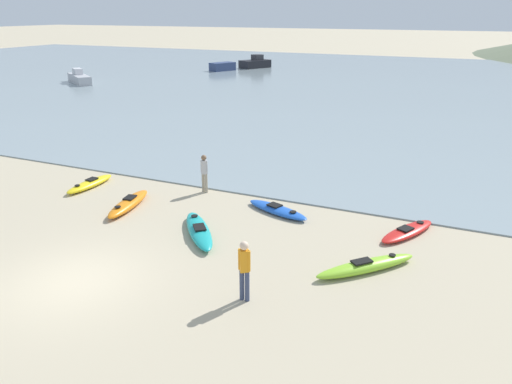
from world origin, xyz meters
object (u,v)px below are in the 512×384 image
(kayak_on_sand_4, at_px, (90,184))
(moored_boat_0, at_px, (79,78))
(kayak_on_sand_5, at_px, (128,203))
(moored_boat_2, at_px, (222,67))
(person_near_foreground, at_px, (244,267))
(person_near_waterline, at_px, (204,171))
(kayak_on_sand_1, at_px, (366,266))
(kayak_on_sand_3, at_px, (277,210))
(kayak_on_sand_0, at_px, (407,231))
(moored_boat_1, at_px, (255,63))
(kayak_on_sand_2, at_px, (199,230))

(kayak_on_sand_4, relative_size, moored_boat_0, 0.55)
(kayak_on_sand_5, bearing_deg, moored_boat_2, 113.50)
(person_near_foreground, height_order, person_near_waterline, person_near_foreground)
(kayak_on_sand_1, xyz_separation_m, person_near_waterline, (-7.85, 4.01, 0.78))
(kayak_on_sand_1, xyz_separation_m, moored_boat_0, (-36.73, 27.67, 0.41))
(kayak_on_sand_1, relative_size, moored_boat_0, 0.59)
(kayak_on_sand_3, bearing_deg, kayak_on_sand_5, -160.71)
(kayak_on_sand_0, height_order, moored_boat_1, moored_boat_1)
(moored_boat_2, bearing_deg, person_near_foreground, -61.33)
(kayak_on_sand_1, relative_size, moored_boat_2, 0.83)
(kayak_on_sand_0, height_order, person_near_waterline, person_near_waterline)
(kayak_on_sand_1, distance_m, person_near_foreground, 4.02)
(kayak_on_sand_0, distance_m, person_near_waterline, 8.66)
(kayak_on_sand_0, distance_m, kayak_on_sand_5, 10.62)
(person_near_foreground, bearing_deg, moored_boat_0, 138.10)
(kayak_on_sand_0, xyz_separation_m, moored_boat_2, (-29.12, 40.99, 0.44))
(moored_boat_2, bearing_deg, moored_boat_0, -116.84)
(kayak_on_sand_4, bearing_deg, kayak_on_sand_5, -22.53)
(kayak_on_sand_1, relative_size, kayak_on_sand_4, 1.07)
(kayak_on_sand_1, relative_size, person_near_foreground, 1.68)
(person_near_foreground, relative_size, moored_boat_0, 0.35)
(kayak_on_sand_0, xyz_separation_m, kayak_on_sand_1, (-0.73, -3.18, 0.05))
(person_near_foreground, bearing_deg, kayak_on_sand_3, 104.01)
(moored_boat_2, bearing_deg, kayak_on_sand_4, -69.51)
(moored_boat_1, bearing_deg, kayak_on_sand_0, -59.75)
(kayak_on_sand_5, bearing_deg, person_near_waterline, 56.73)
(kayak_on_sand_5, xyz_separation_m, person_near_waterline, (1.85, 2.82, 0.77))
(moored_boat_2, bearing_deg, kayak_on_sand_1, -57.27)
(person_near_waterline, bearing_deg, moored_boat_0, 140.68)
(kayak_on_sand_1, distance_m, kayak_on_sand_3, 5.19)
(kayak_on_sand_3, xyz_separation_m, kayak_on_sand_5, (-5.56, -1.95, 0.05))
(kayak_on_sand_4, distance_m, moored_boat_2, 44.51)
(kayak_on_sand_3, height_order, moored_boat_1, moored_boat_1)
(moored_boat_0, distance_m, moored_boat_1, 23.90)
(kayak_on_sand_1, distance_m, moored_boat_2, 52.50)
(kayak_on_sand_4, bearing_deg, kayak_on_sand_3, 4.34)
(kayak_on_sand_1, distance_m, kayak_on_sand_2, 5.86)
(kayak_on_sand_1, height_order, kayak_on_sand_3, kayak_on_sand_1)
(kayak_on_sand_0, relative_size, moored_boat_1, 0.63)
(kayak_on_sand_2, relative_size, kayak_on_sand_3, 1.01)
(person_near_waterline, bearing_deg, kayak_on_sand_2, -62.84)
(kayak_on_sand_2, bearing_deg, person_near_foreground, -43.48)
(kayak_on_sand_1, bearing_deg, kayak_on_sand_2, 178.71)
(person_near_waterline, relative_size, moored_boat_0, 0.33)
(person_near_waterline, xyz_separation_m, moored_boat_2, (-20.54, 40.16, -0.38))
(kayak_on_sand_0, height_order, kayak_on_sand_5, kayak_on_sand_5)
(kayak_on_sand_2, bearing_deg, moored_boat_1, 112.38)
(kayak_on_sand_5, relative_size, moored_boat_1, 0.70)
(kayak_on_sand_0, relative_size, kayak_on_sand_2, 0.96)
(kayak_on_sand_2, bearing_deg, kayak_on_sand_3, 60.18)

